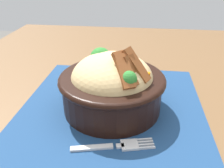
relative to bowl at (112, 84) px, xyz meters
name	(u,v)px	position (x,y,z in m)	size (l,w,h in m)	color
table	(125,131)	(-0.02, 0.02, -0.12)	(1.14, 0.94, 0.75)	brown
placemat	(111,112)	(0.01, 0.00, -0.05)	(0.39, 0.34, 0.00)	navy
bowl	(112,84)	(0.00, 0.00, 0.00)	(0.20, 0.20, 0.12)	black
fork	(117,146)	(0.10, 0.02, -0.05)	(0.04, 0.13, 0.00)	silver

